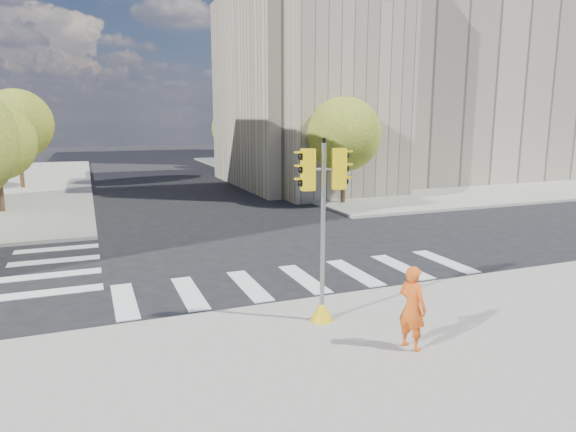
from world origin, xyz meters
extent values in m
plane|color=black|center=(0.00, 0.00, 0.00)|extent=(160.00, 160.00, 0.00)
cube|color=gray|center=(20.00, 26.00, 0.07)|extent=(28.00, 40.00, 0.15)
cube|color=#9D937D|center=(17.00, 20.00, 7.00)|extent=(26.00, 14.00, 14.00)
cube|color=#9D937D|center=(9.00, 15.00, 7.00)|extent=(8.00, 8.00, 14.00)
cube|color=#9EA0A3|center=(22.00, 42.00, 15.00)|extent=(20.00, 18.00, 30.00)
cylinder|color=#382616|center=(-10.50, 14.00, 1.08)|extent=(0.28, 0.28, 2.17)
cylinder|color=#382616|center=(-10.50, 24.00, 1.31)|extent=(0.28, 0.28, 2.62)
sphere|color=#2F691E|center=(-10.50, 24.00, 4.54)|extent=(4.80, 4.80, 4.80)
cylinder|color=#382616|center=(7.50, 10.00, 1.19)|extent=(0.28, 0.28, 2.38)
sphere|color=#2F691E|center=(7.50, 10.00, 4.06)|extent=(4.20, 4.20, 4.20)
cylinder|color=#382616|center=(7.50, 22.00, 1.26)|extent=(0.28, 0.28, 2.52)
sphere|color=#2F691E|center=(7.50, 22.00, 4.36)|extent=(4.60, 4.60, 4.60)
cylinder|color=#382616|center=(7.50, 34.00, 1.14)|extent=(0.28, 0.28, 2.27)
sphere|color=#2F691E|center=(7.50, 34.00, 3.88)|extent=(4.00, 4.00, 4.00)
cylinder|color=black|center=(8.00, 14.00, 4.15)|extent=(0.12, 0.12, 8.00)
cube|color=black|center=(8.00, 14.00, 8.15)|extent=(0.35, 0.18, 0.22)
cylinder|color=black|center=(8.00, 28.00, 4.15)|extent=(0.12, 0.12, 8.00)
cube|color=black|center=(8.00, 28.00, 8.15)|extent=(0.35, 0.18, 0.22)
cone|color=#DAB40B|center=(-1.16, -5.57, 0.40)|extent=(0.56, 0.56, 0.50)
cylinder|color=gray|center=(-1.16, -5.57, 2.29)|extent=(0.11, 0.11, 4.27)
cylinder|color=black|center=(-1.16, -5.57, 4.47)|extent=(0.07, 0.07, 0.12)
cylinder|color=gray|center=(-1.16, -5.57, 3.82)|extent=(0.90, 0.14, 0.06)
cube|color=#DAB40B|center=(-1.54, -5.53, 3.82)|extent=(0.32, 0.24, 0.95)
cube|color=#DAB40B|center=(-0.78, -5.60, 3.82)|extent=(0.32, 0.24, 0.95)
imported|color=#DF5415|center=(-0.03, -7.63, 1.06)|extent=(0.63, 0.77, 1.82)
camera|label=1|loc=(-6.21, -16.19, 4.99)|focal=32.00mm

